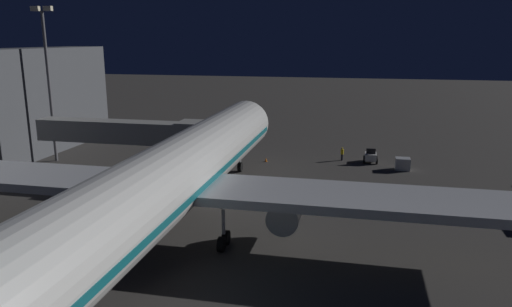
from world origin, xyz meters
TOP-DOWN VIEW (x-y plane):
  - ground_plane at (0.00, 0.00)m, footprint 320.00×320.00m
  - airliner_at_gate at (-0.00, 11.19)m, footprint 53.33×59.10m
  - jet_bridge at (11.25, -6.21)m, footprint 20.81×3.40m
  - apron_floodlight_mast at (25.50, -11.44)m, footprint 2.90×0.50m
  - baggage_tug_spare at (-15.85, -19.50)m, footprint 1.86×2.26m
  - baggage_container_mid_row at (-19.72, -16.57)m, footprint 1.78×1.50m
  - ground_crew_under_port_wing at (-12.10, -19.81)m, footprint 0.40×0.40m
  - traffic_cone_nose_port at (-2.20, -16.96)m, footprint 0.36×0.36m
  - traffic_cone_nose_starboard at (2.20, -16.96)m, footprint 0.36×0.36m

SIDE VIEW (x-z plane):
  - ground_plane at x=0.00m, z-range 0.00..0.00m
  - traffic_cone_nose_port at x=-2.20m, z-range 0.00..0.55m
  - traffic_cone_nose_starboard at x=2.20m, z-range 0.00..0.55m
  - baggage_container_mid_row at x=-19.72m, z-range 0.00..1.52m
  - baggage_tug_spare at x=-15.85m, z-range -0.20..1.75m
  - ground_crew_under_port_wing at x=-12.10m, z-range 0.09..1.92m
  - airliner_at_gate at x=0.00m, z-range -3.76..14.52m
  - jet_bridge at x=11.25m, z-range 1.96..8.96m
  - apron_floodlight_mast at x=25.50m, z-range 1.47..21.47m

